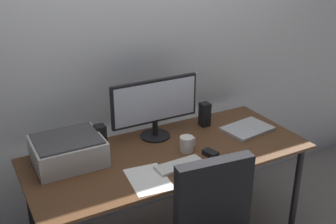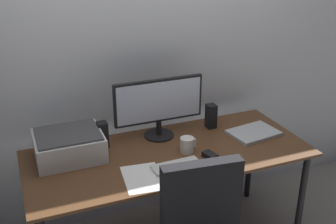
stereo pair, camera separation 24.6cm
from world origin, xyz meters
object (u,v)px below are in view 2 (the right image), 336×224
monitor (159,104)px  mouse (210,156)px  keyboard (176,166)px  laptop (254,133)px  speaker_right (211,116)px  desk (169,163)px  coffee_mug (187,145)px  speaker_left (103,135)px  printer (69,145)px

monitor → mouse: monitor is taller
monitor → keyboard: size_ratio=2.07×
monitor → laptop: bearing=-19.7°
speaker_right → mouse: bearing=-117.9°
keyboard → desk: bearing=79.8°
keyboard → coffee_mug: 0.20m
mouse → desk: bearing=128.1°
speaker_left → printer: speaker_left is taller
laptop → printer: 1.22m
monitor → laptop: 0.68m
speaker_left → laptop: bearing=-11.9°
desk → keyboard: bearing=-98.3°
monitor → desk: bearing=-95.6°
mouse → speaker_right: 0.44m
desk → laptop: bearing=1.4°
laptop → mouse: bearing=-165.5°
keyboard → speaker_left: speaker_left is taller
mouse → printer: bearing=143.1°
keyboard → speaker_left: (-0.33, 0.41, 0.08)m
coffee_mug → speaker_left: speaker_left is taller
desk → coffee_mug: coffee_mug is taller
laptop → printer: bearing=164.5°
monitor → printer: 0.62m
coffee_mug → laptop: bearing=6.0°
keyboard → speaker_right: size_ratio=1.71×
coffee_mug → speaker_right: speaker_right is taller
speaker_left → mouse: bearing=-34.1°
speaker_left → printer: size_ratio=0.42×
speaker_left → keyboard: bearing=-50.6°
mouse → laptop: (0.42, 0.17, -0.01)m
desk → laptop: laptop is taller
speaker_right → printer: speaker_right is taller
desk → mouse: bearing=-38.0°
laptop → speaker_right: size_ratio=1.88×
desk → keyboard: (-0.03, -0.18, 0.08)m
desk → monitor: monitor is taller
speaker_left → monitor: bearing=1.2°
monitor → speaker_left: (-0.38, -0.01, -0.15)m
desk → laptop: size_ratio=5.50×
monitor → speaker_left: 0.41m
mouse → keyboard: bearing=172.0°
monitor → speaker_right: (0.38, -0.01, -0.15)m
keyboard → printer: printer is taller
keyboard → laptop: laptop is taller
desk → keyboard: 0.20m
desk → monitor: (0.02, 0.23, 0.31)m
desk → mouse: size_ratio=18.33×
keyboard → speaker_left: size_ratio=1.71×
speaker_left → speaker_right: bearing=0.0°
mouse → speaker_left: speaker_left is taller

